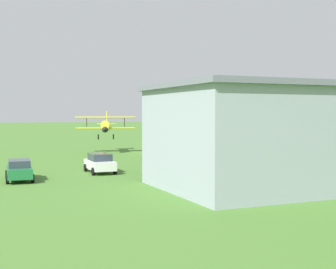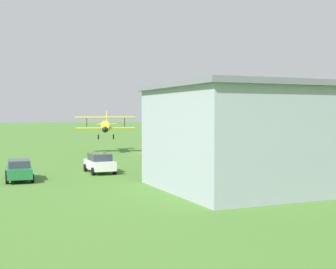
# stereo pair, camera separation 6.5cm
# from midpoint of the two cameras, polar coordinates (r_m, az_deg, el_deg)

# --- Properties ---
(ground_plane) EXTENTS (400.00, 400.00, 0.00)m
(ground_plane) POSITION_cam_midpoint_polar(r_m,az_deg,el_deg) (59.55, -2.00, -2.21)
(ground_plane) COLOR #47752D
(biplane) EXTENTS (7.62, 7.32, 3.61)m
(biplane) POSITION_cam_midpoint_polar(r_m,az_deg,el_deg) (60.19, -7.60, 1.09)
(biplane) COLOR yellow
(car_white) EXTENTS (2.16, 4.17, 1.63)m
(car_white) POSITION_cam_midpoint_polar(r_m,az_deg,el_deg) (39.78, -8.33, -3.43)
(car_white) COLOR white
(car_white) RESTS_ON ground_plane
(car_green) EXTENTS (1.99, 4.44, 1.55)m
(car_green) POSITION_cam_midpoint_polar(r_m,az_deg,el_deg) (36.59, -17.70, -4.10)
(car_green) COLOR #1E6B38
(car_green) RESTS_ON ground_plane
(person_walking_on_apron) EXTENTS (0.40, 0.40, 1.56)m
(person_walking_on_apron) POSITION_cam_midpoint_polar(r_m,az_deg,el_deg) (44.36, -1.18, -2.87)
(person_walking_on_apron) COLOR #72338C
(person_walking_on_apron) RESTS_ON ground_plane
(person_beside_truck) EXTENTS (0.53, 0.53, 1.68)m
(person_beside_truck) POSITION_cam_midpoint_polar(r_m,az_deg,el_deg) (52.20, 13.56, -2.04)
(person_beside_truck) COLOR #3F3F47
(person_beside_truck) RESTS_ON ground_plane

